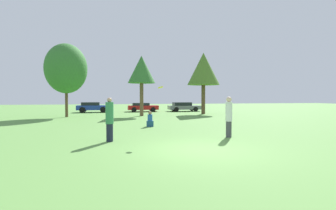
% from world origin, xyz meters
% --- Properties ---
extents(ground_plane, '(120.00, 120.00, 0.00)m').
position_xyz_m(ground_plane, '(0.00, 0.00, 0.00)').
color(ground_plane, '#5B8E42').
extents(person_thrower, '(0.34, 0.34, 1.93)m').
position_xyz_m(person_thrower, '(-3.19, 2.43, 0.98)').
color(person_thrower, '#191E33').
rests_on(person_thrower, ground).
extents(person_catcher, '(0.32, 0.32, 1.97)m').
position_xyz_m(person_catcher, '(2.45, 2.47, 1.02)').
color(person_catcher, '#3F3F47').
rests_on(person_catcher, ground).
extents(frisbee, '(0.25, 0.24, 0.13)m').
position_xyz_m(frisbee, '(-0.92, 2.45, 2.39)').
color(frisbee, yellow).
extents(bystander_sitting, '(0.42, 0.35, 1.01)m').
position_xyz_m(bystander_sitting, '(-0.73, 7.57, 0.41)').
color(bystander_sitting, navy).
rests_on(bystander_sitting, ground).
extents(tree_0, '(3.97, 3.97, 7.11)m').
position_xyz_m(tree_0, '(-7.68, 16.98, 4.70)').
color(tree_0, brown).
rests_on(tree_0, ground).
extents(tree_1, '(2.81, 2.81, 6.20)m').
position_xyz_m(tree_1, '(-0.37, 16.92, 4.73)').
color(tree_1, brown).
rests_on(tree_1, ground).
extents(tree_2, '(3.67, 3.67, 7.02)m').
position_xyz_m(tree_2, '(6.86, 18.45, 5.14)').
color(tree_2, brown).
rests_on(tree_2, ground).
extents(parked_car_blue, '(4.01, 1.93, 1.29)m').
position_xyz_m(parked_car_blue, '(-5.90, 24.29, 0.69)').
color(parked_car_blue, '#1E389E').
rests_on(parked_car_blue, ground).
extents(parked_car_red, '(4.01, 2.05, 1.17)m').
position_xyz_m(parked_car_red, '(0.48, 24.53, 0.63)').
color(parked_car_red, red).
rests_on(parked_car_red, ground).
extents(parked_car_grey, '(4.34, 2.02, 1.23)m').
position_xyz_m(parked_car_grey, '(6.08, 24.14, 0.65)').
color(parked_car_grey, slate).
rests_on(parked_car_grey, ground).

